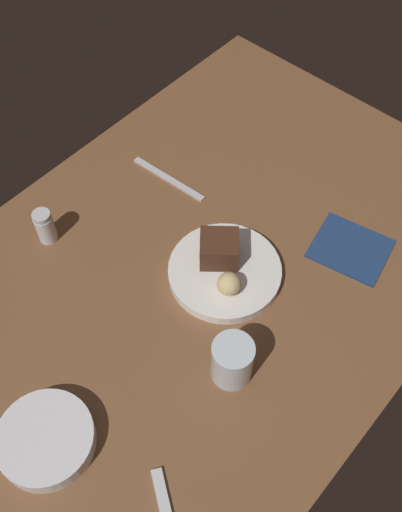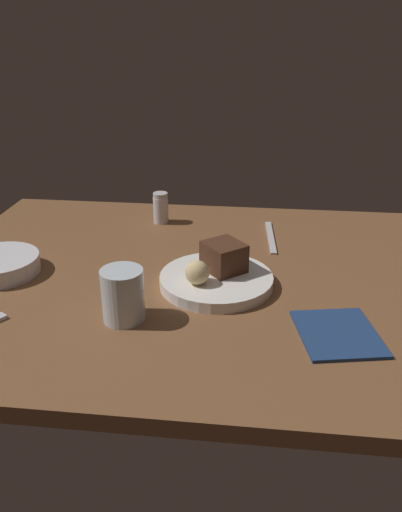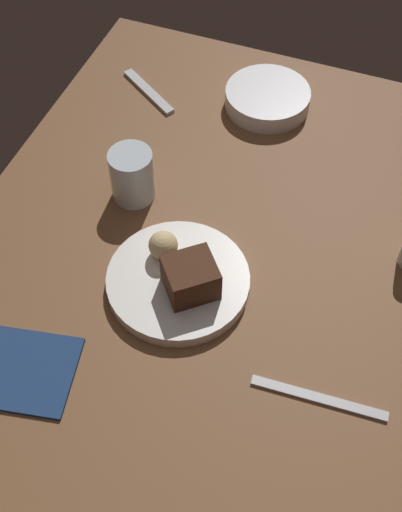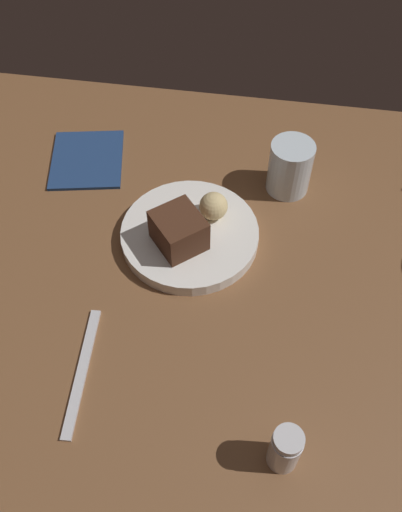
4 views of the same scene
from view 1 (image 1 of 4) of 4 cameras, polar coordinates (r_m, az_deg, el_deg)
name	(u,v)px [view 1 (image 1 of 4)]	position (r cm, az deg, el deg)	size (l,w,h in cm)	color
dining_table	(208,267)	(119.44, 0.66, -1.02)	(120.00, 84.00, 3.00)	brown
dessert_plate	(226,270)	(115.98, 2.40, -1.37)	(21.94, 21.94, 2.17)	white
chocolate_cake_slice	(219,249)	(113.96, 1.74, 0.68)	(7.32, 6.75, 5.70)	#472819
bread_roll	(229,284)	(110.41, 2.68, -2.67)	(4.55, 4.55, 4.55)	#DBC184
salt_shaker	(45,226)	(122.56, -14.63, 2.75)	(3.82, 3.82, 7.74)	silver
water_glass	(232,361)	(102.98, 3.00, -9.93)	(7.30, 7.30, 9.33)	silver
side_bowl	(46,440)	(104.17, -14.54, -16.56)	(15.98, 15.98, 3.55)	silver
butter_knife	(169,179)	(131.51, -3.10, 7.35)	(19.00, 1.40, 0.50)	silver
folded_napkin	(350,249)	(123.40, 14.04, 0.69)	(12.54, 14.59, 0.60)	navy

